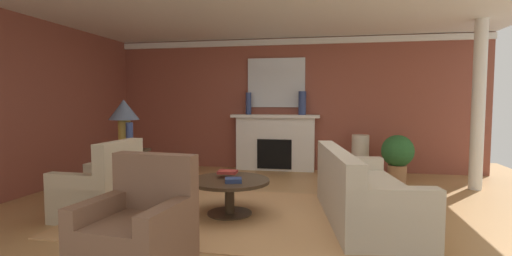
# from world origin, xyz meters

# --- Properties ---
(ground_plane) EXTENTS (9.34, 9.34, 0.00)m
(ground_plane) POSITION_xyz_m (0.00, 0.00, 0.00)
(ground_plane) COLOR tan
(wall_fireplace) EXTENTS (7.78, 0.12, 2.71)m
(wall_fireplace) POSITION_xyz_m (0.00, 3.07, 1.35)
(wall_fireplace) COLOR brown
(wall_fireplace) RESTS_ON ground_plane
(wall_window) EXTENTS (0.12, 6.63, 2.71)m
(wall_window) POSITION_xyz_m (-3.65, 0.30, 1.35)
(wall_window) COLOR brown
(wall_window) RESTS_ON ground_plane
(ceiling_panel) EXTENTS (7.78, 6.63, 0.06)m
(ceiling_panel) POSITION_xyz_m (0.00, 0.30, 2.74)
(ceiling_panel) COLOR white
(crown_moulding) EXTENTS (7.78, 0.08, 0.12)m
(crown_moulding) POSITION_xyz_m (0.00, 2.99, 2.63)
(crown_moulding) COLOR white
(area_rug) EXTENTS (3.65, 2.43, 0.01)m
(area_rug) POSITION_xyz_m (-0.34, -0.28, 0.01)
(area_rug) COLOR tan
(area_rug) RESTS_ON ground_plane
(fireplace) EXTENTS (1.80, 0.35, 1.15)m
(fireplace) POSITION_xyz_m (-0.20, 2.86, 0.54)
(fireplace) COLOR white
(fireplace) RESTS_ON ground_plane
(mantel_mirror) EXTENTS (1.19, 0.04, 1.01)m
(mantel_mirror) POSITION_xyz_m (-0.20, 2.98, 1.80)
(mantel_mirror) COLOR silver
(sofa) EXTENTS (1.20, 2.21, 0.85)m
(sofa) POSITION_xyz_m (1.27, -0.20, 0.30)
(sofa) COLOR beige
(sofa) RESTS_ON ground_plane
(armchair_near_window) EXTENTS (0.84, 0.84, 0.95)m
(armchair_near_window) POSITION_xyz_m (-1.87, -0.68, 0.31)
(armchair_near_window) COLOR #C1B293
(armchair_near_window) RESTS_ON ground_plane
(armchair_facing_fireplace) EXTENTS (0.88, 0.88, 0.95)m
(armchair_facing_fireplace) POSITION_xyz_m (-0.71, -1.88, 0.31)
(armchair_facing_fireplace) COLOR brown
(armchair_facing_fireplace) RESTS_ON ground_plane
(coffee_table) EXTENTS (1.00, 1.00, 0.45)m
(coffee_table) POSITION_xyz_m (-0.34, -0.28, 0.34)
(coffee_table) COLOR #3D2D1E
(coffee_table) RESTS_ON ground_plane
(side_table) EXTENTS (0.56, 0.56, 0.70)m
(side_table) POSITION_xyz_m (-2.10, 0.32, 0.40)
(side_table) COLOR #3D2D1E
(side_table) RESTS_ON ground_plane
(table_lamp) EXTENTS (0.44, 0.44, 0.75)m
(table_lamp) POSITION_xyz_m (-2.10, 0.32, 1.22)
(table_lamp) COLOR #B28E38
(table_lamp) RESTS_ON side_table
(vase_mantel_right) EXTENTS (0.15, 0.15, 0.47)m
(vase_mantel_right) POSITION_xyz_m (0.35, 2.81, 1.38)
(vase_mantel_right) COLOR navy
(vase_mantel_right) RESTS_ON fireplace
(vase_mantel_left) EXTENTS (0.12, 0.12, 0.45)m
(vase_mantel_left) POSITION_xyz_m (-0.75, 2.81, 1.37)
(vase_mantel_left) COLOR navy
(vase_mantel_left) RESTS_ON fireplace
(vase_tall_corner) EXTENTS (0.32, 0.32, 0.79)m
(vase_tall_corner) POSITION_xyz_m (1.47, 2.56, 0.39)
(vase_tall_corner) COLOR beige
(vase_tall_corner) RESTS_ON ground_plane
(vase_on_side_table) EXTENTS (0.10, 0.10, 0.42)m
(vase_on_side_table) POSITION_xyz_m (-1.95, 0.20, 0.91)
(vase_on_side_table) COLOR navy
(vase_on_side_table) RESTS_ON side_table
(book_red_cover) EXTENTS (0.24, 0.22, 0.05)m
(book_red_cover) POSITION_xyz_m (-0.25, -0.43, 0.48)
(book_red_cover) COLOR navy
(book_red_cover) RESTS_ON coffee_table
(book_art_folio) EXTENTS (0.25, 0.20, 0.04)m
(book_art_folio) POSITION_xyz_m (-0.40, -0.16, 0.52)
(book_art_folio) COLOR maroon
(book_art_folio) RESTS_ON coffee_table
(potted_plant) EXTENTS (0.56, 0.56, 0.83)m
(potted_plant) POSITION_xyz_m (2.07, 2.14, 0.49)
(potted_plant) COLOR #A8754C
(potted_plant) RESTS_ON ground_plane
(column_white) EXTENTS (0.20, 0.20, 2.71)m
(column_white) POSITION_xyz_m (3.21, 1.80, 1.35)
(column_white) COLOR white
(column_white) RESTS_ON ground_plane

